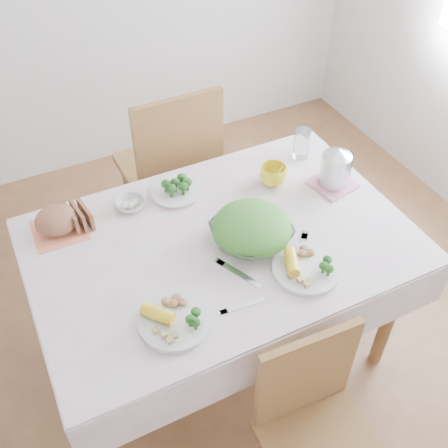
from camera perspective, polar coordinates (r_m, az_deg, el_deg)
name	(u,v)px	position (r m, az deg, el deg)	size (l,w,h in m)	color
floor	(222,346)	(2.68, -0.20, -13.18)	(3.60, 3.60, 0.00)	brown
dining_table	(222,300)	(2.38, -0.22, -8.23)	(1.40, 0.90, 0.75)	brown
tablecloth	(222,240)	(2.09, -0.25, -1.77)	(1.50, 1.00, 0.01)	silver
chair_near	(326,446)	(1.97, 11.03, -22.59)	(0.39, 0.39, 0.86)	brown
chair_far	(168,174)	(2.90, -6.11, 5.43)	(0.47, 0.47, 1.04)	brown
salad_bowl	(251,233)	(2.06, 3.01, -1.00)	(0.30, 0.30, 0.07)	white
dinner_plate_left	(175,321)	(1.83, -5.36, -10.46)	(0.25, 0.25, 0.02)	white
dinner_plate_right	(306,269)	(1.99, 8.92, -4.85)	(0.26, 0.26, 0.02)	white
broccoli_plate	(176,192)	(2.30, -5.26, 3.49)	(0.22, 0.22, 0.02)	beige
napkin	(59,230)	(2.23, -17.48, -0.60)	(0.21, 0.21, 0.00)	#FF805A
bread_loaf	(56,220)	(2.19, -17.78, 0.45)	(0.17, 0.16, 0.10)	brown
fruit_bowl	(130,204)	(2.25, -10.15, 2.12)	(0.12, 0.12, 0.04)	white
yellow_mug	(273,175)	(2.33, 5.38, 5.34)	(0.12, 0.12, 0.09)	yellow
glass_tumbler	(301,145)	(2.50, 8.43, 8.53)	(0.08, 0.08, 0.14)	white
pink_tray	(332,184)	(2.38, 11.72, 4.29)	(0.17, 0.17, 0.01)	pink
electric_kettle	(336,164)	(2.31, 12.11, 6.45)	(0.13, 0.13, 0.18)	#B2B5BA
fork_left	(239,274)	(1.96, 1.63, -5.41)	(0.02, 0.21, 0.00)	silver
fork_right	(301,252)	(2.06, 8.37, -3.06)	(0.02, 0.21, 0.00)	silver
knife	(243,306)	(1.87, 2.06, -8.89)	(0.02, 0.17, 0.00)	silver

